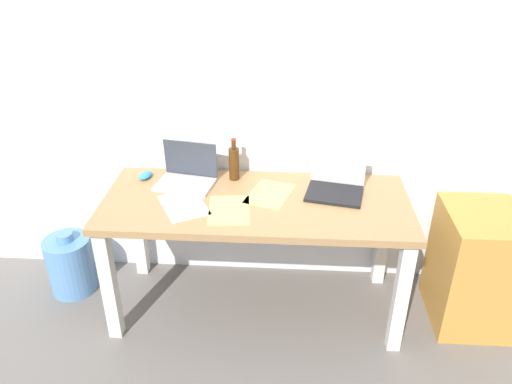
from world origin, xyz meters
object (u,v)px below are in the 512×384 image
desk (256,217)px  laptop_right (336,184)px  computer_mouse (146,175)px  filing_cabinet (474,268)px  water_cooler_jug (71,264)px  beer_bottle (234,163)px  laptop_left (187,175)px

desk → laptop_right: laptop_right is taller
desk → computer_mouse: bearing=161.6°
laptop_right → filing_cabinet: 0.91m
laptop_right → water_cooler_jug: laptop_right is taller
beer_bottle → computer_mouse: 0.52m
laptop_left → computer_mouse: (-0.25, 0.05, -0.03)m
computer_mouse → laptop_left: bearing=6.5°
computer_mouse → filing_cabinet: size_ratio=0.14×
desk → water_cooler_jug: 1.24m
water_cooler_jug → filing_cabinet: size_ratio=0.59×
desk → water_cooler_jug: desk is taller
desk → laptop_left: laptop_left is taller
laptop_left → water_cooler_jug: (-0.75, -0.09, -0.60)m
laptop_right → water_cooler_jug: size_ratio=0.83×
desk → laptop_left: bearing=156.8°
laptop_right → filing_cabinet: bearing=-9.2°
laptop_left → computer_mouse: 0.26m
laptop_left → desk: bearing=-23.2°
beer_bottle → water_cooler_jug: size_ratio=0.60×
desk → filing_cabinet: size_ratio=2.38×
laptop_left → water_cooler_jug: 0.96m
laptop_right → computer_mouse: laptop_right is taller
computer_mouse → filing_cabinet: 1.93m
desk → filing_cabinet: bearing=-0.4°
laptop_right → beer_bottle: (-0.57, 0.12, 0.05)m
laptop_left → computer_mouse: bearing=169.9°
laptop_left → water_cooler_jug: laptop_left is taller
laptop_left → water_cooler_jug: bearing=-173.4°
desk → laptop_left: 0.46m
laptop_left → computer_mouse: size_ratio=3.46×
beer_bottle → filing_cabinet: bearing=-10.5°
laptop_left → laptop_right: size_ratio=1.02×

